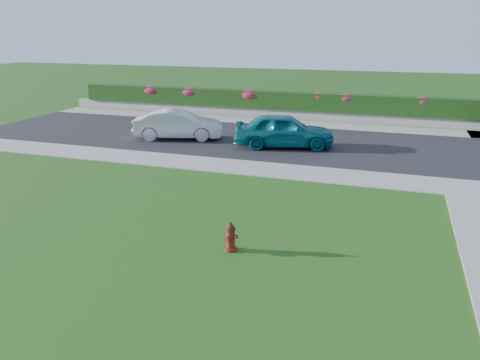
% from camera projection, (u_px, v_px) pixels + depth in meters
% --- Properties ---
extents(ground, '(120.00, 120.00, 0.00)m').
position_uv_depth(ground, '(189.00, 279.00, 10.65)').
color(ground, black).
rests_on(ground, ground).
extents(street_far, '(26.00, 8.00, 0.04)m').
position_uv_depth(street_far, '(212.00, 137.00, 24.80)').
color(street_far, black).
rests_on(street_far, ground).
extents(sidewalk_far, '(24.00, 2.00, 0.04)m').
position_uv_depth(sidewalk_far, '(149.00, 158.00, 20.58)').
color(sidewalk_far, gray).
rests_on(sidewalk_far, ground).
extents(curb_corner, '(2.00, 2.00, 0.04)m').
position_uv_depth(curb_corner, '(473.00, 189.00, 16.67)').
color(curb_corner, gray).
rests_on(curb_corner, ground).
extents(sidewalk_beyond, '(34.00, 2.00, 0.04)m').
position_uv_depth(sidewalk_beyond, '(305.00, 124.00, 28.11)').
color(sidewalk_beyond, gray).
rests_on(sidewalk_beyond, ground).
extents(retaining_wall, '(34.00, 0.40, 0.60)m').
position_uv_depth(retaining_wall, '(309.00, 115.00, 29.38)').
color(retaining_wall, gray).
rests_on(retaining_wall, ground).
extents(hedge, '(32.00, 0.90, 1.10)m').
position_uv_depth(hedge, '(310.00, 102.00, 29.21)').
color(hedge, black).
rests_on(hedge, retaining_wall).
extents(fire_hydrant, '(0.40, 0.38, 0.78)m').
position_uv_depth(fire_hydrant, '(230.00, 237.00, 11.94)').
color(fire_hydrant, '#55110D').
rests_on(fire_hydrant, ground).
extents(sedan_teal, '(5.05, 3.02, 1.61)m').
position_uv_depth(sedan_teal, '(284.00, 130.00, 22.32)').
color(sedan_teal, '#0E616A').
rests_on(sedan_teal, street_far).
extents(sedan_silver, '(4.75, 2.79, 1.48)m').
position_uv_depth(sedan_silver, '(178.00, 125.00, 24.03)').
color(sedan_silver, '#B7B9BF').
rests_on(sedan_silver, street_far).
extents(flower_clump_a, '(1.39, 0.89, 0.70)m').
position_uv_depth(flower_clump_a, '(152.00, 91.00, 32.35)').
color(flower_clump_a, '#A61C34').
rests_on(flower_clump_a, hedge).
extents(flower_clump_b, '(1.36, 0.88, 0.68)m').
position_uv_depth(flower_clump_b, '(190.00, 92.00, 31.49)').
color(flower_clump_b, '#A61C34').
rests_on(flower_clump_b, hedge).
extents(flower_clump_c, '(1.42, 0.91, 0.71)m').
position_uv_depth(flower_clump_c, '(250.00, 95.00, 30.22)').
color(flower_clump_c, '#A61C34').
rests_on(flower_clump_c, hedge).
extents(flower_clump_d, '(1.14, 0.73, 0.57)m').
position_uv_depth(flower_clump_d, '(319.00, 97.00, 28.85)').
color(flower_clump_d, '#A61C34').
rests_on(flower_clump_d, hedge).
extents(flower_clump_e, '(1.23, 0.79, 0.61)m').
position_uv_depth(flower_clump_e, '(347.00, 98.00, 28.35)').
color(flower_clump_e, '#A61C34').
rests_on(flower_clump_e, hedge).
extents(flower_clump_f, '(1.18, 0.76, 0.59)m').
position_uv_depth(flower_clump_f, '(423.00, 102.00, 27.05)').
color(flower_clump_f, '#A61C34').
rests_on(flower_clump_f, hedge).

